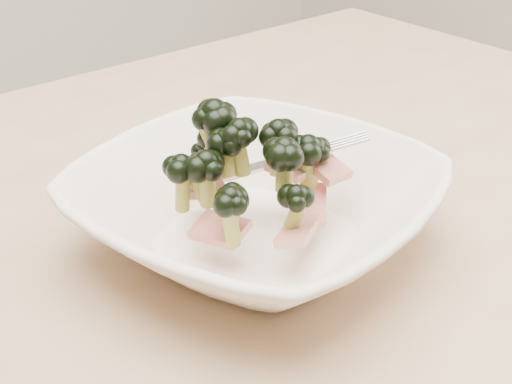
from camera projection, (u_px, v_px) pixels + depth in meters
dining_table at (225, 288)px, 0.71m from camera, size 1.20×0.80×0.75m
broccoli_dish at (255, 202)px, 0.59m from camera, size 0.35×0.35×0.12m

